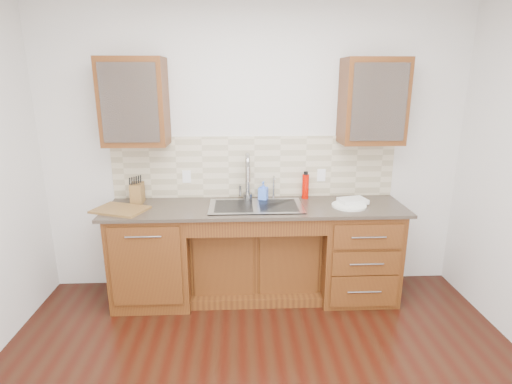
{
  "coord_description": "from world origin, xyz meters",
  "views": [
    {
      "loc": [
        -0.15,
        -2.01,
        2.01
      ],
      "look_at": [
        0.0,
        1.4,
        1.05
      ],
      "focal_mm": 28.0,
      "sensor_mm": 36.0,
      "label": 1
    }
  ],
  "objects_px": {
    "water_bottle": "(305,187)",
    "cutting_board": "(120,210)",
    "soap_bottle": "(263,191)",
    "knife_block": "(137,193)",
    "plate": "(349,206)"
  },
  "relations": [
    {
      "from": "soap_bottle",
      "to": "cutting_board",
      "type": "distance_m",
      "value": 1.3
    },
    {
      "from": "soap_bottle",
      "to": "cutting_board",
      "type": "xyz_separation_m",
      "value": [
        -1.27,
        -0.26,
        -0.08
      ]
    },
    {
      "from": "cutting_board",
      "to": "knife_block",
      "type": "bearing_deg",
      "value": 67.05
    },
    {
      "from": "soap_bottle",
      "to": "plate",
      "type": "bearing_deg",
      "value": 1.42
    },
    {
      "from": "water_bottle",
      "to": "cutting_board",
      "type": "height_order",
      "value": "water_bottle"
    },
    {
      "from": "soap_bottle",
      "to": "knife_block",
      "type": "relative_size",
      "value": 0.97
    },
    {
      "from": "water_bottle",
      "to": "cutting_board",
      "type": "distance_m",
      "value": 1.71
    },
    {
      "from": "soap_bottle",
      "to": "knife_block",
      "type": "height_order",
      "value": "knife_block"
    },
    {
      "from": "knife_block",
      "to": "cutting_board",
      "type": "relative_size",
      "value": 0.42
    },
    {
      "from": "knife_block",
      "to": "soap_bottle",
      "type": "bearing_deg",
      "value": 1.31
    },
    {
      "from": "water_bottle",
      "to": "cutting_board",
      "type": "bearing_deg",
      "value": -169.74
    },
    {
      "from": "soap_bottle",
      "to": "cutting_board",
      "type": "bearing_deg",
      "value": -149.61
    },
    {
      "from": "soap_bottle",
      "to": "plate",
      "type": "relative_size",
      "value": 0.58
    },
    {
      "from": "plate",
      "to": "knife_block",
      "type": "relative_size",
      "value": 1.67
    },
    {
      "from": "water_bottle",
      "to": "soap_bottle",
      "type": "bearing_deg",
      "value": -174.59
    }
  ]
}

